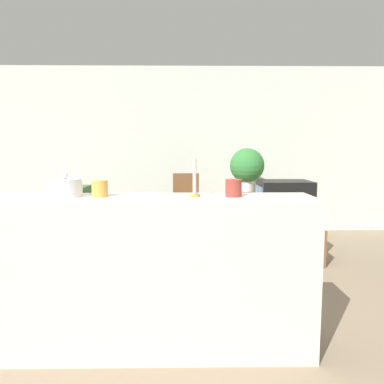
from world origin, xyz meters
The scene contains 13 objects.
ground_plane centered at (0.00, 0.00, 0.00)m, with size 14.00×14.00×0.00m, color gray.
wall_back centered at (0.00, 3.43, 1.35)m, with size 9.00×0.06×2.70m.
couch centered at (-0.72, 1.51, 0.30)m, with size 0.93×1.77×0.88m.
tv_stand centered at (1.58, 1.68, 0.22)m, with size 0.87×0.56×0.44m.
television centered at (1.57, 1.68, 0.72)m, with size 0.62×0.50×0.56m.
wooden_chair centered at (0.38, 2.78, 0.54)m, with size 0.44×0.44×1.01m.
plant_stand centered at (1.30, 2.84, 0.37)m, with size 0.17×0.17×0.74m.
potted_plant centered at (1.30, 2.84, 1.11)m, with size 0.52×0.52×0.65m.
foreground_counter centered at (0.00, -0.33, 0.54)m, with size 2.48×0.44×1.07m.
decorative_bowl centered at (-0.41, -0.33, 1.13)m, with size 0.22×0.22×0.17m.
candle_jar centered at (-0.18, -0.33, 1.13)m, with size 0.11×0.11×0.11m.
candlestick centered at (0.44, -0.33, 1.16)m, with size 0.07×0.07×0.25m.
coffee_tin centered at (0.70, -0.33, 1.13)m, with size 0.11×0.11×0.12m.
Camera 1 is at (0.39, -2.79, 1.40)m, focal length 35.00 mm.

